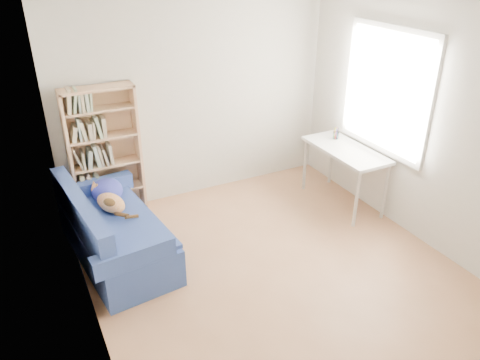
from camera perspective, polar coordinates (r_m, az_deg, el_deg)
name	(u,v)px	position (r m, az deg, el deg)	size (l,w,h in m)	color
ground	(276,272)	(4.83, 4.45, -11.17)	(4.00, 4.00, 0.00)	#9F6B48
room_shell	(291,116)	(4.11, 6.21, 7.75)	(3.54, 4.04, 2.62)	silver
sofa	(112,232)	(5.04, -15.30, -6.08)	(0.94, 1.70, 0.80)	navy
bookshelf	(106,160)	(5.61, -16.04, 2.36)	(0.80, 0.25, 1.60)	tan
desk	(345,154)	(5.85, 12.72, 3.07)	(0.53, 1.15, 0.75)	white
pen_cup	(336,135)	(6.07, 11.61, 5.45)	(0.08, 0.08, 0.15)	white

